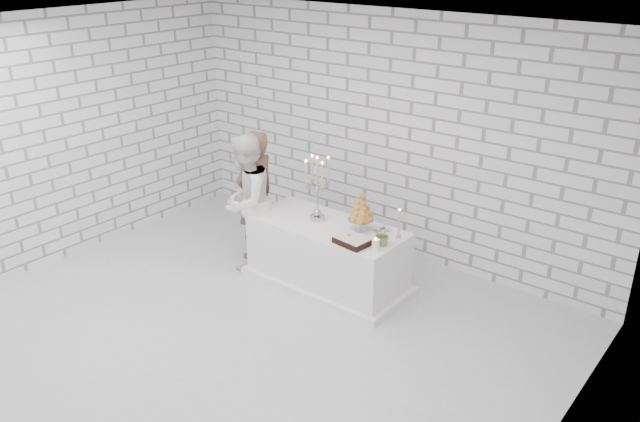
% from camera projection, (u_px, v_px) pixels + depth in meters
% --- Properties ---
extents(ground, '(6.00, 5.00, 0.01)m').
position_uv_depth(ground, '(250.00, 329.00, 6.66)').
color(ground, silver).
rests_on(ground, ground).
extents(ceiling, '(6.00, 5.00, 0.01)m').
position_uv_depth(ceiling, '(235.00, 31.00, 5.48)').
color(ceiling, white).
rests_on(ceiling, ground).
extents(wall_back, '(6.00, 0.01, 3.00)m').
position_uv_depth(wall_back, '(387.00, 135.00, 7.87)').
color(wall_back, white).
rests_on(wall_back, ground).
extents(wall_left, '(0.01, 5.00, 3.00)m').
position_uv_depth(wall_left, '(65.00, 138.00, 7.78)').
color(wall_left, white).
rests_on(wall_left, ground).
extents(wall_right, '(0.01, 5.00, 3.00)m').
position_uv_depth(wall_right, '(561.00, 296.00, 4.36)').
color(wall_right, white).
rests_on(wall_right, ground).
extents(cake_table, '(1.80, 0.80, 0.75)m').
position_uv_depth(cake_table, '(327.00, 254.00, 7.41)').
color(cake_table, white).
rests_on(cake_table, ground).
extents(groom, '(0.41, 0.61, 1.63)m').
position_uv_depth(groom, '(256.00, 195.00, 7.90)').
color(groom, brown).
rests_on(groom, ground).
extents(bride, '(0.84, 0.96, 1.66)m').
position_uv_depth(bride, '(246.00, 202.00, 7.68)').
color(bride, white).
rests_on(bride, ground).
extents(candelabra, '(0.39, 0.39, 0.76)m').
position_uv_depth(candelabra, '(317.00, 188.00, 7.24)').
color(candelabra, '#A6A5B0').
rests_on(candelabra, cake_table).
extents(croquembouche, '(0.33, 0.33, 0.45)m').
position_uv_depth(croquembouche, '(361.00, 212.00, 7.02)').
color(croquembouche, '#B8732A').
rests_on(croquembouche, cake_table).
extents(chocolate_cake, '(0.38, 0.29, 0.08)m').
position_uv_depth(chocolate_cake, '(352.00, 241.00, 6.78)').
color(chocolate_cake, black).
rests_on(chocolate_cake, cake_table).
extents(pillar_candle, '(0.10, 0.10, 0.12)m').
position_uv_depth(pillar_candle, '(376.00, 245.00, 6.65)').
color(pillar_candle, white).
rests_on(pillar_candle, cake_table).
extents(extra_taper, '(0.07, 0.07, 0.32)m').
position_uv_depth(extra_taper, '(399.00, 224.00, 6.87)').
color(extra_taper, '#C2AD89').
rests_on(extra_taper, cake_table).
extents(flowers, '(0.27, 0.25, 0.24)m').
position_uv_depth(flowers, '(383.00, 235.00, 6.73)').
color(flowers, '#608448').
rests_on(flowers, cake_table).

